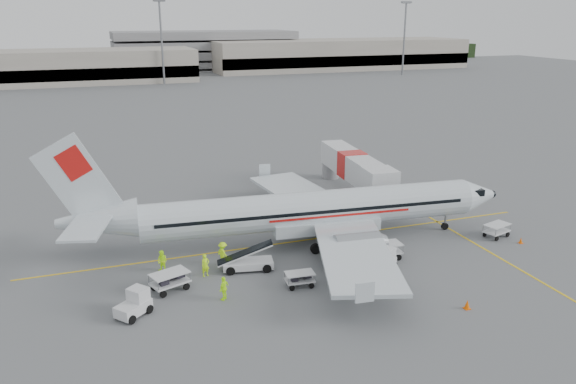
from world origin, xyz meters
The scene contains 25 objects.
ground centered at (0.00, 0.00, 0.00)m, with size 360.00×360.00×0.00m, color #56595B.
stripe_lead centered at (0.00, 0.00, 0.01)m, with size 44.00×0.20×0.01m, color yellow.
stripe_cross centered at (14.00, -8.00, 0.01)m, with size 0.20×20.00×0.01m, color yellow.
terminal_east centered at (70.00, 145.00, 5.00)m, with size 90.00×26.00×10.00m, color gray, non-canonical shape.
parking_garage centered at (25.00, 160.00, 7.00)m, with size 62.00×24.00×14.00m, color slate, non-canonical shape.
treeline centered at (0.00, 175.00, 3.00)m, with size 300.00×3.00×6.00m, color black, non-canonical shape.
mast_center centered at (5.00, 118.00, 11.00)m, with size 3.20×1.20×22.00m, color slate, non-canonical shape.
mast_east centered at (80.00, 118.00, 11.00)m, with size 3.20×1.20×22.00m, color slate, non-canonical shape.
aircraft centered at (1.14, -0.76, 5.06)m, with size 36.70×28.76×10.12m, color silver, non-canonical shape.
jet_bridge centered at (10.17, 10.39, 2.28)m, with size 3.26×17.37×4.56m, color silver, non-canonical shape.
belt_loader centered at (-5.32, -3.94, 1.35)m, with size 4.99×1.87×2.70m, color silver, non-canonical shape.
tug_fore centered at (4.17, -7.49, 0.84)m, with size 2.17×1.24×1.68m, color silver, non-canonical shape.
tug_mid centered at (3.55, -7.24, 0.91)m, with size 2.35×1.34×1.81m, color silver, non-canonical shape.
tug_aft centered at (-14.03, -8.06, 0.86)m, with size 2.23×1.28×1.73m, color silver, non-canonical shape.
cart_loaded_a centered at (-2.61, -7.79, 0.53)m, with size 2.03×1.20×1.06m, color silver, non-canonical shape.
cart_loaded_b centered at (-11.31, -5.33, 0.67)m, with size 2.57×1.52×1.34m, color silver, non-canonical shape.
cart_empty_a centered at (5.41, -5.60, 0.65)m, with size 2.48×1.47×1.29m, color silver, non-canonical shape.
cart_empty_b centered at (16.67, -4.84, 0.59)m, with size 2.27×1.34×1.18m, color silver, non-canonical shape.
cone_nose centered at (17.67, -6.70, 0.27)m, with size 0.33×0.33×0.54m, color #FF5A01.
cone_port centered at (-0.62, 11.58, 0.34)m, with size 0.42×0.42×0.68m, color #FF5A01.
cone_stbd centered at (6.56, -14.44, 0.33)m, with size 0.40×0.40×0.66m, color #FF5A01.
crew_a centered at (-8.53, -3.95, 0.86)m, with size 0.63×0.41×1.72m, color #A9E312.
crew_b centered at (-11.40, -2.10, 0.83)m, with size 0.80×0.63×1.66m, color #A9E312.
crew_c centered at (-6.86, -2.40, 0.92)m, with size 1.18×0.68×1.83m, color #A9E312.
crew_d centered at (-8.08, -7.91, 0.85)m, with size 0.99×0.41×1.70m, color #A9E312.
Camera 1 is at (-15.40, -41.25, 18.33)m, focal length 35.00 mm.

